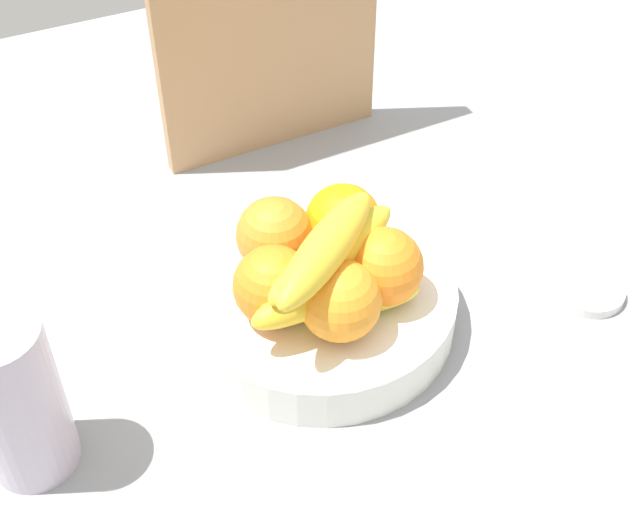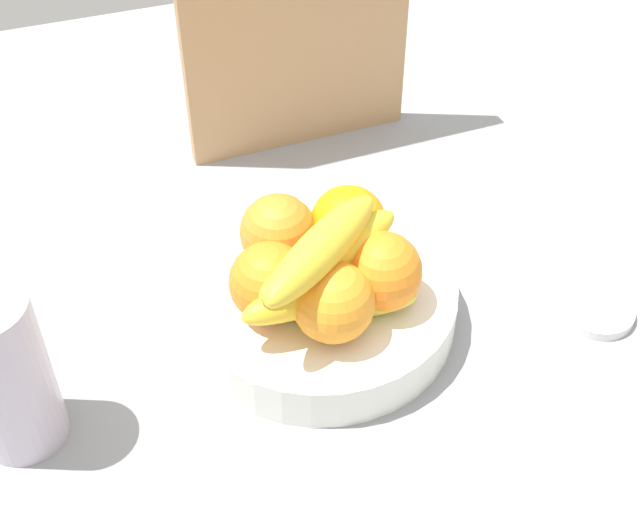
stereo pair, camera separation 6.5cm
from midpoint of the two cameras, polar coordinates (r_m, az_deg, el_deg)
name	(u,v)px [view 2 (the right image)]	position (r cm, az deg, el deg)	size (l,w,h in cm)	color
ground_plane	(327,311)	(94.61, 2.40, -3.62)	(180.00, 140.00, 3.00)	gray
fruit_bowl	(320,302)	(90.01, 2.08, -3.06)	(27.60, 27.60, 4.92)	white
orange_front_left	(278,232)	(88.07, -0.59, 1.47)	(7.80, 7.80, 7.80)	orange
orange_front_right	(270,282)	(82.97, -1.03, -1.79)	(7.80, 7.80, 7.80)	orange
orange_center	(333,302)	(81.28, 3.17, -3.08)	(7.80, 7.80, 7.80)	orange
orange_back_left	(382,271)	(84.49, 6.22, -1.07)	(7.80, 7.80, 7.80)	orange
orange_back_right	(348,223)	(89.27, 3.93, 2.04)	(7.80, 7.80, 7.80)	orange
banana_bunch	(326,273)	(81.92, 2.68, -1.19)	(18.45, 13.52, 10.60)	yellow
cutting_board	(297,11)	(105.97, 0.31, 15.46)	(28.00, 1.80, 36.00)	tan
thermos_tumbler	(5,373)	(79.72, -17.47, -7.33)	(7.78, 7.78, 16.92)	#BFB3C4
jar_lid	(597,311)	(97.14, 19.31, -3.43)	(7.51, 7.51, 1.13)	silver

